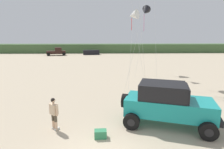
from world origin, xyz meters
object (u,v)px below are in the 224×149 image
Objects in this scene: jeep at (167,103)px; person_watching at (54,112)px; cooler_box at (101,134)px; kite_orange_streamer at (146,11)px; kite_red_delta at (133,15)px; distant_sedan at (91,52)px; distant_pickup at (57,52)px.

person_watching is at bearing -176.69° from jeep.
cooler_box is 0.06× the size of kite_orange_streamer.
kite_orange_streamer is at bearing 63.49° from kite_red_delta.
kite_red_delta is at bearing -84.54° from distant_sedan.
jeep is at bearing -88.58° from kite_red_delta.
kite_orange_streamer is (5.41, 16.73, 7.63)m from cooler_box.
distant_pickup is at bearing 128.16° from kite_orange_streamer.
jeep is at bearing 3.31° from person_watching.
jeep is 1.19× the size of distant_sedan.
jeep is at bearing -87.81° from distant_sedan.
kite_orange_streamer reaches higher than person_watching.
person_watching is 13.96m from kite_red_delta.
person_watching is at bearing -116.00° from kite_orange_streamer.
jeep is at bearing 16.25° from cooler_box.
distant_sedan is at bearing 103.36° from kite_red_delta.
kite_orange_streamer is at bearing 64.00° from person_watching.
kite_red_delta is at bearing -116.51° from kite_orange_streamer.
distant_pickup is 0.57× the size of kite_orange_streamer.
kite_orange_streamer is at bearing 82.83° from jeep.
distant_sedan is at bearing 10.47° from distant_pickup.
jeep is 5.80m from person_watching.
cooler_box is 0.07× the size of kite_red_delta.
person_watching is 2.98× the size of cooler_box.
person_watching is 0.40× the size of distant_sedan.
kite_red_delta is (6.75, -28.43, 6.22)m from distant_sedan.
kite_orange_streamer is at bearing 69.17° from cooler_box.
kite_red_delta is at bearing 91.42° from jeep.
person_watching reaches higher than cooler_box.
kite_red_delta is at bearing 72.54° from cooler_box.
jeep is 0.58× the size of kite_orange_streamer.
cooler_box is at bearing -72.71° from distant_pickup.
distant_sedan is 29.88m from kite_red_delta.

